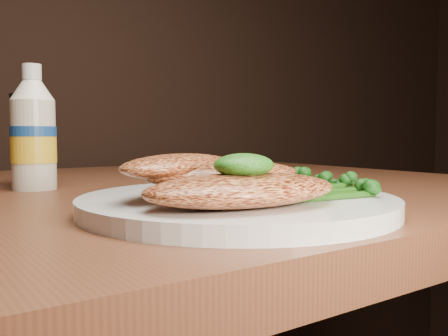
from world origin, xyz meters
TOP-DOWN VIEW (x-y plane):
  - plate at (0.06, 0.80)m, footprint 0.28×0.28m
  - chicken_front at (0.02, 0.74)m, footprint 0.17×0.10m
  - chicken_mid at (0.04, 0.80)m, footprint 0.16×0.09m
  - chicken_back at (0.01, 0.82)m, footprint 0.15×0.12m
  - pesto_front at (0.02, 0.74)m, footprint 0.06×0.05m
  - broccolini_bundle at (0.11, 0.78)m, footprint 0.16×0.14m
  - mayo_bottle at (-0.05, 1.09)m, footprint 0.06×0.06m
  - pepper_grinder at (-0.04, 1.14)m, footprint 0.05×0.05m

SIDE VIEW (x-z plane):
  - plate at x=0.06m, z-range 0.75..0.76m
  - broccolini_bundle at x=0.11m, z-range 0.76..0.79m
  - chicken_front at x=0.02m, z-range 0.76..0.79m
  - chicken_mid at x=0.04m, z-range 0.77..0.80m
  - chicken_back at x=0.01m, z-range 0.78..0.80m
  - pesto_front at x=0.02m, z-range 0.79..0.81m
  - pepper_grinder at x=-0.04m, z-range 0.75..0.87m
  - mayo_bottle at x=-0.05m, z-range 0.75..0.91m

